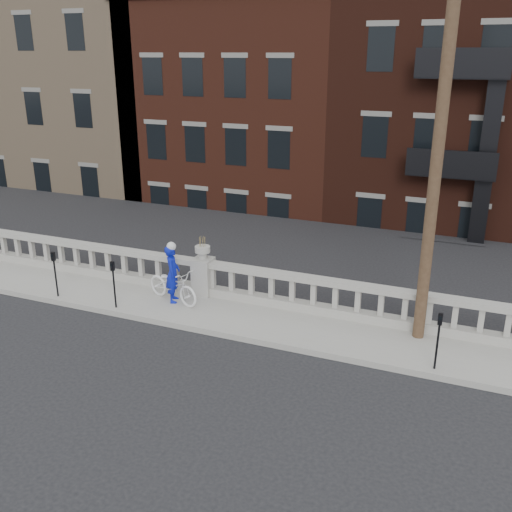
{
  "coord_description": "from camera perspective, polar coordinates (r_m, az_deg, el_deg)",
  "views": [
    {
      "loc": [
        7.3,
        -9.75,
        6.89
      ],
      "look_at": [
        1.97,
        3.2,
        1.84
      ],
      "focal_mm": 40.0,
      "sensor_mm": 36.0,
      "label": 1
    }
  ],
  "objects": [
    {
      "name": "planter_pedestal",
      "position": [
        16.66,
        -5.29,
        -1.59
      ],
      "size": [
        0.55,
        0.55,
        1.76
      ],
      "color": "gray",
      "rests_on": "sidewalk"
    },
    {
      "name": "ground",
      "position": [
        13.99,
        -12.75,
        -10.22
      ],
      "size": [
        120.0,
        120.0,
        0.0
      ],
      "primitive_type": "plane",
      "color": "black",
      "rests_on": "ground"
    },
    {
      "name": "cyclist",
      "position": [
        16.21,
        -8.33,
        -1.76
      ],
      "size": [
        0.6,
        0.71,
        1.66
      ],
      "primitive_type": "imported",
      "rotation": [
        0.0,
        0.0,
        1.97
      ],
      "color": "#0B18AA",
      "rests_on": "sidewalk"
    },
    {
      "name": "lower_level",
      "position": [
        33.75,
        10.92,
        12.22
      ],
      "size": [
        80.0,
        44.0,
        20.8
      ],
      "color": "#605E59",
      "rests_on": "ground"
    },
    {
      "name": "balustrade",
      "position": [
        16.73,
        -5.27,
        -2.2
      ],
      "size": [
        28.0,
        0.34,
        1.03
      ],
      "color": "gray",
      "rests_on": "sidewalk"
    },
    {
      "name": "parking_meter_d",
      "position": [
        16.11,
        -14.06,
        -2.26
      ],
      "size": [
        0.1,
        0.09,
        1.36
      ],
      "color": "black",
      "rests_on": "sidewalk"
    },
    {
      "name": "parking_meter_c",
      "position": [
        17.33,
        -19.48,
        -1.24
      ],
      "size": [
        0.1,
        0.09,
        1.36
      ],
      "color": "black",
      "rests_on": "sidewalk"
    },
    {
      "name": "utility_pole",
      "position": [
        13.49,
        17.92,
        11.86
      ],
      "size": [
        1.6,
        0.28,
        10.0
      ],
      "color": "#422D1E",
      "rests_on": "sidewalk"
    },
    {
      "name": "bicycle",
      "position": [
        16.32,
        -8.31,
        -2.89
      ],
      "size": [
        1.99,
        1.19,
        0.99
      ],
      "primitive_type": "imported",
      "rotation": [
        0.0,
        0.0,
        1.27
      ],
      "color": "white",
      "rests_on": "sidewalk"
    },
    {
      "name": "parking_meter_e",
      "position": [
        13.29,
        17.77,
        -7.53
      ],
      "size": [
        0.1,
        0.09,
        1.36
      ],
      "color": "black",
      "rests_on": "sidewalk"
    },
    {
      "name": "sidewalk",
      "position": [
        16.19,
        -6.76,
        -5.21
      ],
      "size": [
        32.0,
        2.2,
        0.15
      ],
      "primitive_type": "cube",
      "color": "gray",
      "rests_on": "ground"
    }
  ]
}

